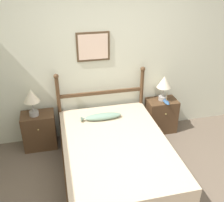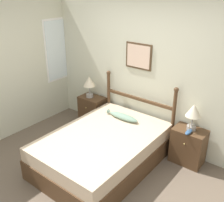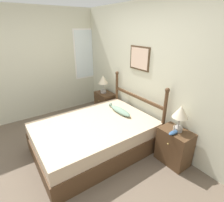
{
  "view_description": "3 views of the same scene",
  "coord_description": "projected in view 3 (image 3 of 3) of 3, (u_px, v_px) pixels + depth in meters",
  "views": [
    {
      "loc": [
        -0.81,
        -2.17,
        2.68
      ],
      "look_at": [
        -0.06,
        1.08,
        0.92
      ],
      "focal_mm": 42.0,
      "sensor_mm": 36.0,
      "label": 1
    },
    {
      "loc": [
        2.16,
        -2.05,
        2.7
      ],
      "look_at": [
        -0.19,
        0.92,
        1.0
      ],
      "focal_mm": 42.0,
      "sensor_mm": 36.0,
      "label": 2
    },
    {
      "loc": [
        2.25,
        -0.68,
        2.12
      ],
      "look_at": [
        -0.16,
        1.01,
        0.86
      ],
      "focal_mm": 28.0,
      "sensor_mm": 36.0,
      "label": 3
    }
  ],
  "objects": [
    {
      "name": "ground_plane",
      "position": [
        68.0,
        165.0,
        2.89
      ],
      "size": [
        16.0,
        16.0,
        0.0
      ],
      "primitive_type": "plane",
      "color": "brown"
    },
    {
      "name": "wall_back",
      "position": [
        148.0,
        75.0,
        3.3
      ],
      "size": [
        6.4,
        0.08,
        2.55
      ],
      "color": "beige",
      "rests_on": "ground_plane"
    },
    {
      "name": "wall_left",
      "position": [
        28.0,
        66.0,
        4.0
      ],
      "size": [
        0.08,
        6.4,
        2.55
      ],
      "color": "beige",
      "rests_on": "ground_plane"
    },
    {
      "name": "bed",
      "position": [
        95.0,
        136.0,
        3.19
      ],
      "size": [
        1.44,
        2.07,
        0.55
      ],
      "color": "#4C331E",
      "rests_on": "ground_plane"
    },
    {
      "name": "headboard",
      "position": [
        137.0,
        103.0,
        3.56
      ],
      "size": [
        1.46,
        0.08,
        1.2
      ],
      "color": "#4C331E",
      "rests_on": "ground_plane"
    },
    {
      "name": "nightstand_left",
      "position": [
        105.0,
        104.0,
        4.43
      ],
      "size": [
        0.51,
        0.37,
        0.6
      ],
      "color": "#4C331E",
      "rests_on": "ground_plane"
    },
    {
      "name": "nightstand_right",
      "position": [
        174.0,
        147.0,
        2.86
      ],
      "size": [
        0.51,
        0.37,
        0.6
      ],
      "color": "#4C331E",
      "rests_on": "ground_plane"
    },
    {
      "name": "table_lamp_left",
      "position": [
        103.0,
        81.0,
        4.21
      ],
      "size": [
        0.24,
        0.24,
        0.44
      ],
      "color": "gray",
      "rests_on": "nightstand_left"
    },
    {
      "name": "table_lamp_right",
      "position": [
        180.0,
        114.0,
        2.63
      ],
      "size": [
        0.24,
        0.24,
        0.44
      ],
      "color": "gray",
      "rests_on": "nightstand_right"
    },
    {
      "name": "model_boat",
      "position": [
        174.0,
        132.0,
        2.66
      ],
      "size": [
        0.08,
        0.21,
        0.19
      ],
      "color": "#335684",
      "rests_on": "nightstand_right"
    },
    {
      "name": "fish_pillow",
      "position": [
        120.0,
        110.0,
        3.44
      ],
      "size": [
        0.63,
        0.16,
        0.09
      ],
      "color": "gray",
      "rests_on": "bed"
    }
  ]
}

